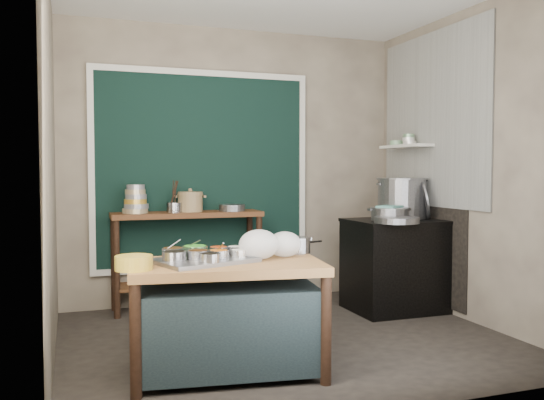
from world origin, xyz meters
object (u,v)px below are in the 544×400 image
object	(u,v)px
stove_block	(397,266)
saucepan	(297,245)
prep_table	(228,318)
yellow_basin	(134,263)
ceramic_crock	(190,203)
utensil_cup	(174,207)
steamer	(390,214)
condiment_tray	(204,260)
back_counter	(188,260)
stock_pot	(402,198)

from	to	relation	value
stove_block	saucepan	world-z (taller)	saucepan
prep_table	yellow_basin	xyz separation A→B (m)	(-0.62, -0.11, 0.42)
ceramic_crock	stove_block	bearing A→B (deg)	-21.86
utensil_cup	steamer	distance (m)	2.06
condiment_tray	saucepan	world-z (taller)	saucepan
condiment_tray	yellow_basin	world-z (taller)	yellow_basin
yellow_basin	saucepan	world-z (taller)	saucepan
stove_block	yellow_basin	distance (m)	2.92
prep_table	saucepan	world-z (taller)	saucepan
back_counter	stove_block	world-z (taller)	back_counter
prep_table	saucepan	xyz separation A→B (m)	(0.59, 0.23, 0.43)
stove_block	ceramic_crock	size ratio (longest dim) A/B	3.47
back_counter	ceramic_crock	distance (m)	0.56
prep_table	stove_block	xyz separation A→B (m)	(2.00, 1.15, 0.05)
back_counter	stock_pot	world-z (taller)	stock_pot
back_counter	condiment_tray	distance (m)	1.89
back_counter	stove_block	distance (m)	2.04
steamer	condiment_tray	bearing A→B (deg)	-152.59
yellow_basin	utensil_cup	distance (m)	2.07
back_counter	stove_block	bearing A→B (deg)	-21.02
condiment_tray	stock_pot	bearing A→B (deg)	28.64
back_counter	yellow_basin	bearing A→B (deg)	-109.80
prep_table	condiment_tray	bearing A→B (deg)	174.90
condiment_tray	saucepan	xyz separation A→B (m)	(0.74, 0.20, 0.04)
stove_block	saucepan	xyz separation A→B (m)	(-1.41, -0.92, 0.38)
yellow_basin	saucepan	bearing A→B (deg)	15.65
stove_block	ceramic_crock	xyz separation A→B (m)	(-1.87, 0.75, 0.61)
prep_table	stock_pot	size ratio (longest dim) A/B	2.45
condiment_tray	utensil_cup	xyz separation A→B (m)	(0.12, 1.83, 0.23)
ceramic_crock	prep_table	bearing A→B (deg)	-94.04
back_counter	steamer	xyz separation A→B (m)	(1.78, -0.80, 0.47)
ceramic_crock	saucepan	bearing A→B (deg)	-74.76
back_counter	stove_block	size ratio (longest dim) A/B	1.61
back_counter	condiment_tray	bearing A→B (deg)	-97.60
stock_pot	condiment_tray	bearing A→B (deg)	-151.36
yellow_basin	ceramic_crock	xyz separation A→B (m)	(0.75, 2.01, 0.24)
prep_table	stove_block	world-z (taller)	stove_block
condiment_tray	yellow_basin	distance (m)	0.49
prep_table	steamer	world-z (taller)	steamer
saucepan	stock_pot	size ratio (longest dim) A/B	0.41
yellow_basin	condiment_tray	bearing A→B (deg)	16.68
back_counter	condiment_tray	world-z (taller)	back_counter
condiment_tray	saucepan	distance (m)	0.76
prep_table	back_counter	bearing A→B (deg)	95.06
yellow_basin	ceramic_crock	world-z (taller)	ceramic_crock
yellow_basin	utensil_cup	size ratio (longest dim) A/B	1.45
stove_block	ceramic_crock	distance (m)	2.10
back_counter	stock_pot	bearing A→B (deg)	-16.63
prep_table	yellow_basin	distance (m)	0.75
stove_block	yellow_basin	bearing A→B (deg)	-154.33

